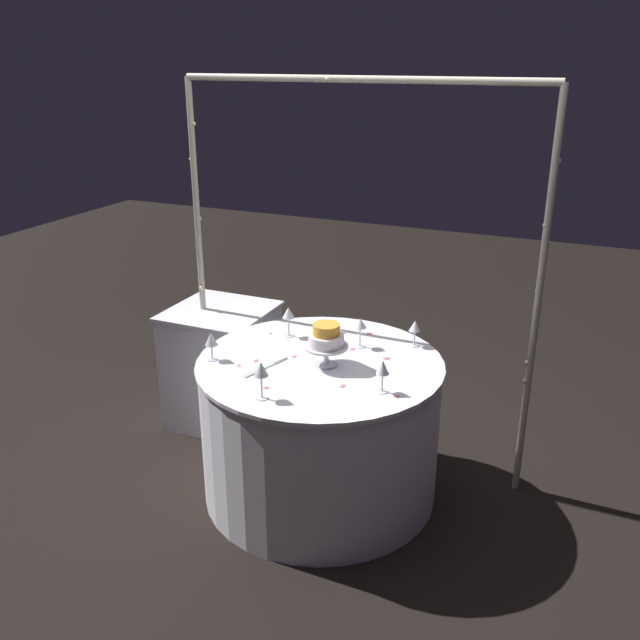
{
  "coord_description": "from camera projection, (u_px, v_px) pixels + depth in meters",
  "views": [
    {
      "loc": [
        1.25,
        -2.88,
        2.22
      ],
      "look_at": [
        0.0,
        0.0,
        0.99
      ],
      "focal_mm": 38.44,
      "sensor_mm": 36.0,
      "label": 1
    }
  ],
  "objects": [
    {
      "name": "ground_plane",
      "position": [
        320.0,
        489.0,
        3.73
      ],
      "size": [
        12.0,
        12.0,
        0.0
      ],
      "primitive_type": "plane",
      "color": "black"
    },
    {
      "name": "decorative_arch",
      "position": [
        353.0,
        223.0,
        3.61
      ],
      "size": [
        2.0,
        0.06,
        2.12
      ],
      "color": "#B7B29E",
      "rests_on": "ground"
    },
    {
      "name": "main_table",
      "position": [
        320.0,
        427.0,
        3.59
      ],
      "size": [
        1.26,
        1.26,
        0.77
      ],
      "color": "white",
      "rests_on": "ground"
    },
    {
      "name": "side_table",
      "position": [
        223.0,
        366.0,
        4.32
      ],
      "size": [
        0.59,
        0.59,
        0.76
      ],
      "color": "white",
      "rests_on": "ground"
    },
    {
      "name": "tiered_cake",
      "position": [
        326.0,
        339.0,
        3.36
      ],
      "size": [
        0.22,
        0.22,
        0.22
      ],
      "color": "silver",
      "rests_on": "main_table"
    },
    {
      "name": "wine_glass_0",
      "position": [
        288.0,
        314.0,
        3.72
      ],
      "size": [
        0.07,
        0.07,
        0.17
      ],
      "color": "silver",
      "rests_on": "main_table"
    },
    {
      "name": "wine_glass_1",
      "position": [
        383.0,
        369.0,
        3.1
      ],
      "size": [
        0.06,
        0.06,
        0.16
      ],
      "color": "silver",
      "rests_on": "main_table"
    },
    {
      "name": "wine_glass_2",
      "position": [
        415.0,
        327.0,
        3.6
      ],
      "size": [
        0.06,
        0.06,
        0.14
      ],
      "color": "silver",
      "rests_on": "main_table"
    },
    {
      "name": "wine_glass_3",
      "position": [
        360.0,
        325.0,
        3.58
      ],
      "size": [
        0.06,
        0.06,
        0.16
      ],
      "color": "silver",
      "rests_on": "main_table"
    },
    {
      "name": "wine_glass_4",
      "position": [
        211.0,
        340.0,
        3.44
      ],
      "size": [
        0.06,
        0.06,
        0.15
      ],
      "color": "silver",
      "rests_on": "main_table"
    },
    {
      "name": "wine_glass_5",
      "position": [
        261.0,
        371.0,
        3.04
      ],
      "size": [
        0.07,
        0.07,
        0.18
      ],
      "color": "silver",
      "rests_on": "main_table"
    },
    {
      "name": "cake_knife",
      "position": [
        268.0,
        365.0,
        3.4
      ],
      "size": [
        0.11,
        0.29,
        0.01
      ],
      "color": "silver",
      "rests_on": "main_table"
    },
    {
      "name": "rose_petal_0",
      "position": [
        308.0,
        349.0,
        3.59
      ],
      "size": [
        0.02,
        0.04,
        0.0
      ],
      "primitive_type": "ellipsoid",
      "rotation": [
        0.0,
        0.0,
        4.71
      ],
      "color": "#EA6B84",
      "rests_on": "main_table"
    },
    {
      "name": "rose_petal_1",
      "position": [
        344.0,
        333.0,
        3.8
      ],
      "size": [
        0.03,
        0.02,
        0.0
      ],
      "primitive_type": "ellipsoid",
      "rotation": [
        0.0,
        0.0,
        3.28
      ],
      "color": "#EA6B84",
      "rests_on": "main_table"
    },
    {
      "name": "rose_petal_2",
      "position": [
        239.0,
        365.0,
        3.41
      ],
      "size": [
        0.03,
        0.03,
        0.0
      ],
      "primitive_type": "ellipsoid",
      "rotation": [
        0.0,
        0.0,
        5.87
      ],
      "color": "#EA6B84",
      "rests_on": "main_table"
    },
    {
      "name": "rose_petal_3",
      "position": [
        342.0,
        386.0,
        3.2
      ],
      "size": [
        0.03,
        0.04,
        0.0
      ],
      "primitive_type": "ellipsoid",
      "rotation": [
        0.0,
        0.0,
        4.57
      ],
      "color": "#EA6B84",
      "rests_on": "main_table"
    },
    {
      "name": "rose_petal_4",
      "position": [
        256.0,
        361.0,
        3.46
      ],
      "size": [
        0.02,
        0.03,
        0.0
      ],
      "primitive_type": "ellipsoid",
      "rotation": [
        0.0,
        0.0,
        4.71
      ],
      "color": "#EA6B84",
      "rests_on": "main_table"
    },
    {
      "name": "rose_petal_5",
      "position": [
        352.0,
        349.0,
        3.59
      ],
      "size": [
        0.04,
        0.05,
        0.0
      ],
      "primitive_type": "ellipsoid",
      "rotation": [
        0.0,
        0.0,
        4.08
      ],
      "color": "#EA6B84",
      "rests_on": "main_table"
    },
    {
      "name": "rose_petal_6",
      "position": [
        294.0,
        357.0,
        3.5
      ],
      "size": [
        0.03,
        0.03,
        0.0
      ],
      "primitive_type": "ellipsoid",
      "rotation": [
        0.0,
        0.0,
        1.27
      ],
      "color": "#EA6B84",
      "rests_on": "main_table"
    },
    {
      "name": "rose_petal_7",
      "position": [
        369.0,
        333.0,
        3.8
      ],
      "size": [
        0.04,
        0.03,
        0.0
      ],
      "primitive_type": "ellipsoid",
      "rotation": [
        0.0,
        0.0,
        0.22
      ],
      "color": "#EA6B84",
      "rests_on": "main_table"
    },
    {
      "name": "rose_petal_8",
      "position": [
        266.0,
        388.0,
        3.18
      ],
      "size": [
        0.04,
        0.03,
        0.0
      ],
      "primitive_type": "ellipsoid",
      "rotation": [
        0.0,
        0.0,
        0.5
      ],
      "color": "#EA6B84",
      "rests_on": "main_table"
    },
    {
      "name": "rose_petal_9",
      "position": [
        386.0,
        358.0,
        3.49
      ],
      "size": [
        0.05,
        0.04,
        0.0
      ],
      "primitive_type": "ellipsoid",
      "rotation": [
        0.0,
        0.0,
        0.73
      ],
      "color": "#EA6B84",
      "rests_on": "main_table"
    },
    {
      "name": "rose_petal_10",
      "position": [
        397.0,
        396.0,
        3.1
      ],
      "size": [
        0.03,
        0.03,
        0.0
      ],
      "primitive_type": "ellipsoid",
      "rotation": [
        0.0,
        0.0,
        1.42
      ],
      "color": "#EA6B84",
      "rests_on": "main_table"
    },
    {
      "name": "rose_petal_11",
      "position": [
        270.0,
        333.0,
        3.8
      ],
      "size": [
        0.03,
        0.02,
        0.0
      ],
      "primitive_type": "ellipsoid",
      "rotation": [
        0.0,
        0.0,
        0.27
      ],
      "color": "#EA6B84",
      "rests_on": "main_table"
    }
  ]
}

